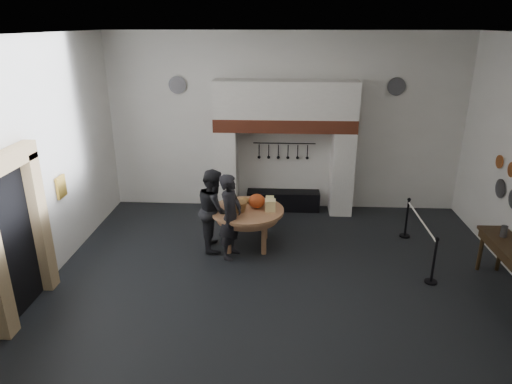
# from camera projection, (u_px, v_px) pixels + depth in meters

# --- Properties ---
(floor) EXTENTS (9.00, 8.00, 0.02)m
(floor) POSITION_uv_depth(u_px,v_px,m) (283.00, 284.00, 8.66)
(floor) COLOR black
(floor) RESTS_ON ground
(ceiling) EXTENTS (9.00, 8.00, 0.02)m
(ceiling) POSITION_uv_depth(u_px,v_px,m) (289.00, 34.00, 7.08)
(ceiling) COLOR silver
(ceiling) RESTS_ON wall_back
(wall_back) EXTENTS (9.00, 0.02, 4.50)m
(wall_back) POSITION_uv_depth(u_px,v_px,m) (285.00, 123.00, 11.61)
(wall_back) COLOR silver
(wall_back) RESTS_ON floor
(wall_front) EXTENTS (9.00, 0.02, 4.50)m
(wall_front) POSITION_uv_depth(u_px,v_px,m) (289.00, 308.00, 4.13)
(wall_front) COLOR silver
(wall_front) RESTS_ON floor
(wall_left) EXTENTS (0.02, 8.00, 4.50)m
(wall_left) POSITION_uv_depth(u_px,v_px,m) (32.00, 168.00, 8.10)
(wall_left) COLOR silver
(wall_left) RESTS_ON floor
(chimney_pier_left) EXTENTS (0.55, 0.70, 2.15)m
(chimney_pier_left) POSITION_uv_depth(u_px,v_px,m) (227.00, 171.00, 11.77)
(chimney_pier_left) COLOR silver
(chimney_pier_left) RESTS_ON floor
(chimney_pier_right) EXTENTS (0.55, 0.70, 2.15)m
(chimney_pier_right) POSITION_uv_depth(u_px,v_px,m) (342.00, 173.00, 11.62)
(chimney_pier_right) COLOR silver
(chimney_pier_right) RESTS_ON floor
(hearth_brick_band) EXTENTS (3.50, 0.72, 0.32)m
(hearth_brick_band) POSITION_uv_depth(u_px,v_px,m) (285.00, 124.00, 11.26)
(hearth_brick_band) COLOR #9E442B
(hearth_brick_band) RESTS_ON chimney_pier_left
(chimney_hood) EXTENTS (3.50, 0.70, 0.90)m
(chimney_hood) POSITION_uv_depth(u_px,v_px,m) (285.00, 99.00, 11.05)
(chimney_hood) COLOR silver
(chimney_hood) RESTS_ON hearth_brick_band
(iron_range) EXTENTS (1.90, 0.45, 0.50)m
(iron_range) POSITION_uv_depth(u_px,v_px,m) (283.00, 200.00, 12.05)
(iron_range) COLOR black
(iron_range) RESTS_ON floor
(utensil_rail) EXTENTS (1.60, 0.02, 0.02)m
(utensil_rail) POSITION_uv_depth(u_px,v_px,m) (284.00, 143.00, 11.71)
(utensil_rail) COLOR black
(utensil_rail) RESTS_ON wall_back
(door_recess) EXTENTS (0.04, 1.10, 2.50)m
(door_recess) POSITION_uv_depth(u_px,v_px,m) (14.00, 244.00, 7.51)
(door_recess) COLOR black
(door_recess) RESTS_ON floor
(door_jamb_far) EXTENTS (0.22, 0.30, 2.60)m
(door_jamb_far) POSITION_uv_depth(u_px,v_px,m) (40.00, 223.00, 8.14)
(door_jamb_far) COLOR tan
(door_jamb_far) RESTS_ON floor
(door_lintel) EXTENTS (0.22, 1.70, 0.30)m
(door_lintel) POSITION_uv_depth(u_px,v_px,m) (2.00, 162.00, 7.02)
(door_lintel) COLOR tan
(door_lintel) RESTS_ON door_jamb_near
(wall_plaque) EXTENTS (0.05, 0.34, 0.44)m
(wall_plaque) POSITION_uv_depth(u_px,v_px,m) (61.00, 187.00, 9.07)
(wall_plaque) COLOR gold
(wall_plaque) RESTS_ON wall_left
(work_table) EXTENTS (1.80, 1.80, 0.07)m
(work_table) POSITION_uv_depth(u_px,v_px,m) (247.00, 211.00, 9.88)
(work_table) COLOR #B47955
(work_table) RESTS_ON floor
(pumpkin) EXTENTS (0.36, 0.36, 0.31)m
(pumpkin) POSITION_uv_depth(u_px,v_px,m) (257.00, 201.00, 9.90)
(pumpkin) COLOR #D64A1E
(pumpkin) RESTS_ON work_table
(cheese_block_big) EXTENTS (0.22, 0.22, 0.24)m
(cheese_block_big) POSITION_uv_depth(u_px,v_px,m) (270.00, 205.00, 9.75)
(cheese_block_big) COLOR #FEE598
(cheese_block_big) RESTS_ON work_table
(cheese_block_small) EXTENTS (0.18, 0.18, 0.20)m
(cheese_block_small) POSITION_uv_depth(u_px,v_px,m) (270.00, 201.00, 10.04)
(cheese_block_small) COLOR #E2D987
(cheese_block_small) RESTS_ON work_table
(wicker_basket) EXTENTS (0.36, 0.36, 0.22)m
(wicker_basket) POSITION_uv_depth(u_px,v_px,m) (240.00, 207.00, 9.70)
(wicker_basket) COLOR #945E36
(wicker_basket) RESTS_ON work_table
(bread_loaf) EXTENTS (0.31, 0.18, 0.13)m
(bread_loaf) POSITION_uv_depth(u_px,v_px,m) (244.00, 200.00, 10.18)
(bread_loaf) COLOR #A36D39
(bread_loaf) RESTS_ON work_table
(visitor_near) EXTENTS (0.61, 0.76, 1.83)m
(visitor_near) POSITION_uv_depth(u_px,v_px,m) (231.00, 216.00, 9.40)
(visitor_near) COLOR black
(visitor_near) RESTS_ON floor
(visitor_far) EXTENTS (0.83, 0.98, 1.79)m
(visitor_far) POSITION_uv_depth(u_px,v_px,m) (214.00, 209.00, 9.80)
(visitor_far) COLOR black
(visitor_far) RESTS_ON floor
(pewter_jug) EXTENTS (0.12, 0.12, 0.22)m
(pewter_jug) POSITION_uv_depth(u_px,v_px,m) (504.00, 231.00, 8.51)
(pewter_jug) COLOR #535458
(pewter_jug) RESTS_ON side_table
(copper_pan_c) EXTENTS (0.03, 0.30, 0.30)m
(copper_pan_c) POSITION_uv_depth(u_px,v_px,m) (512.00, 170.00, 8.96)
(copper_pan_c) COLOR #C6662D
(copper_pan_c) RESTS_ON wall_right
(copper_pan_d) EXTENTS (0.03, 0.28, 0.28)m
(copper_pan_d) POSITION_uv_depth(u_px,v_px,m) (499.00, 162.00, 9.48)
(copper_pan_d) COLOR #C6662D
(copper_pan_d) RESTS_ON wall_right
(pewter_plate_right) EXTENTS (0.03, 0.40, 0.40)m
(pewter_plate_right) POSITION_uv_depth(u_px,v_px,m) (500.00, 188.00, 9.42)
(pewter_plate_right) COLOR #4C4C51
(pewter_plate_right) RESTS_ON wall_right
(pewter_plate_back_left) EXTENTS (0.44, 0.03, 0.44)m
(pewter_plate_back_left) POSITION_uv_depth(u_px,v_px,m) (177.00, 85.00, 11.38)
(pewter_plate_back_left) COLOR #4C4C51
(pewter_plate_back_left) RESTS_ON wall_back
(pewter_plate_back_right) EXTENTS (0.44, 0.03, 0.44)m
(pewter_plate_back_right) POSITION_uv_depth(u_px,v_px,m) (396.00, 87.00, 11.10)
(pewter_plate_back_right) COLOR #4C4C51
(pewter_plate_back_right) RESTS_ON wall_back
(barrier_post_near) EXTENTS (0.05, 0.05, 0.90)m
(barrier_post_near) POSITION_uv_depth(u_px,v_px,m) (434.00, 262.00, 8.57)
(barrier_post_near) COLOR black
(barrier_post_near) RESTS_ON floor
(barrier_post_far) EXTENTS (0.05, 0.05, 0.90)m
(barrier_post_far) POSITION_uv_depth(u_px,v_px,m) (407.00, 219.00, 10.44)
(barrier_post_far) COLOR black
(barrier_post_far) RESTS_ON floor
(barrier_rope) EXTENTS (0.04, 2.00, 0.04)m
(barrier_rope) POSITION_uv_depth(u_px,v_px,m) (421.00, 221.00, 9.36)
(barrier_rope) COLOR white
(barrier_rope) RESTS_ON barrier_post_near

